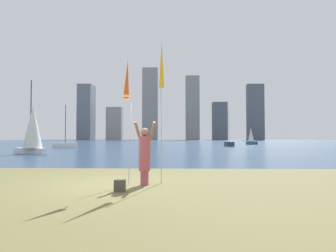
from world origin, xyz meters
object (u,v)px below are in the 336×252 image
Objects in this scene: sailboat_2 at (65,145)px; sailboat_0 at (251,137)px; person at (145,154)px; kite_flag_left at (127,82)px; kite_flag_right at (162,67)px; bag at (120,186)px; sailboat_4 at (33,129)px; sailboat_3 at (229,144)px.

sailboat_0 is at bearing 28.96° from sailboat_2.
kite_flag_left reaches higher than person.
sailboat_0 reaches higher than kite_flag_left.
kite_flag_right reaches higher than person.
kite_flag_left is 30.04m from sailboat_2.
bag is 18.52m from sailboat_4.
person is 6.19× the size of bag.
sailboat_4 is (-9.98, 14.81, -0.90)m from kite_flag_left.
kite_flag_right is (0.46, 0.48, 2.59)m from person.
bag is 0.06× the size of sailboat_2.
kite_flag_left is 0.67× the size of sailboat_3.
kite_flag_right is 3.77m from bag.
sailboat_3 is (8.21, 32.81, -0.52)m from person.
sailboat_3 is (-5.23, -8.67, -0.91)m from sailboat_0.
kite_flag_left is at bearing -139.50° from kite_flag_right.
kite_flag_right is at bearing 57.08° from bag.
sailboat_4 is (2.17, -12.55, 1.60)m from sailboat_2.
sailboat_2 is (-12.10, 28.07, 0.24)m from bag.
sailboat_3 reaches higher than person.
bag is at bearing -57.38° from sailboat_4.
person is 17.91m from sailboat_4.
sailboat_3 is at bearing 15.44° from sailboat_2.
kite_flag_right is at bearing -107.58° from sailboat_0.
sailboat_4 reaches higher than person.
sailboat_4 is (-10.90, 14.03, -1.49)m from kite_flag_right.
sailboat_0 is 29.79m from sailboat_2.
kite_flag_left is 0.60× the size of sailboat_4.
sailboat_3 reaches higher than sailboat_0.
sailboat_0 is 0.81× the size of sailboat_3.
sailboat_2 is 0.89× the size of sailboat_4.
sailboat_0 is at bearing 48.47° from sailboat_4.
sailboat_3 is at bearing 75.54° from bag.
kite_flag_left is 12.07× the size of bag.
bag is 30.57m from sailboat_2.
bag is (-0.05, -0.71, -2.74)m from kite_flag_left.
sailboat_0 is at bearing 58.89° from sailboat_3.
sailboat_0 is 36.03m from sailboat_4.
sailboat_0 is at bearing 71.82° from bag.
kite_flag_right is 29.78m from sailboat_2.
kite_flag_left is at bearing -104.68° from sailboat_3.
sailboat_4 is at bearing 114.10° from person.
kite_flag_right is (0.91, 0.78, 0.58)m from kite_flag_left.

